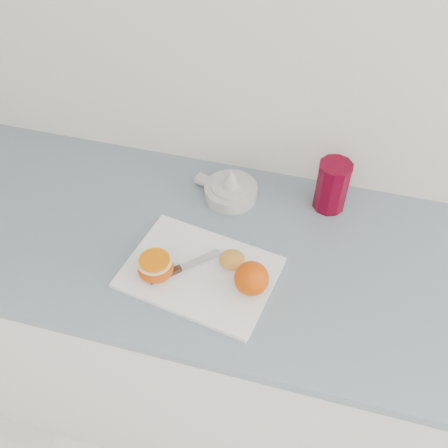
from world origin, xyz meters
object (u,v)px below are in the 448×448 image
half_orange (155,267)px  red_tumbler (332,187)px  cutting_board (200,272)px  citrus_juicer (230,189)px  counter (263,345)px

half_orange → red_tumbler: size_ratio=0.59×
cutting_board → citrus_juicer: citrus_juicer is taller
red_tumbler → counter: bearing=-117.4°
citrus_juicer → cutting_board: bearing=-90.5°
cutting_board → half_orange: 0.11m
cutting_board → half_orange: half_orange is taller
counter → red_tumbler: size_ratio=18.15×
red_tumbler → cutting_board: bearing=-130.6°
citrus_juicer → half_orange: bearing=-107.5°
counter → red_tumbler: 0.56m
cutting_board → red_tumbler: 0.41m
cutting_board → citrus_juicer: bearing=89.5°
counter → half_orange: bearing=-151.6°
counter → half_orange: 0.56m
counter → citrus_juicer: citrus_juicer is taller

